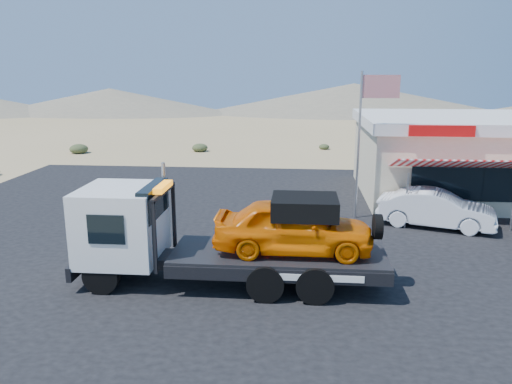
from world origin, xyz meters
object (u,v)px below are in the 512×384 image
white_sedan (436,209)px  jerky_store (468,156)px  tow_truck (223,232)px  flagpole (365,129)px

white_sedan → jerky_store: jerky_store is taller
tow_truck → jerky_store: bearing=47.9°
white_sedan → flagpole: flagpole is taller
tow_truck → jerky_store: size_ratio=0.84×
white_sedan → flagpole: bearing=89.4°
white_sedan → flagpole: size_ratio=0.74×
jerky_store → flagpole: (-5.57, -4.47, 1.77)m
white_sedan → jerky_store: size_ratio=0.43×
flagpole → tow_truck: bearing=-124.4°
tow_truck → flagpole: 8.71m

